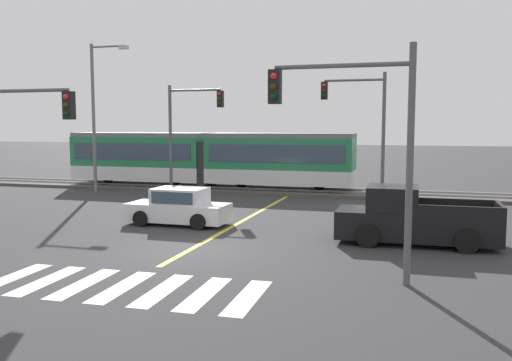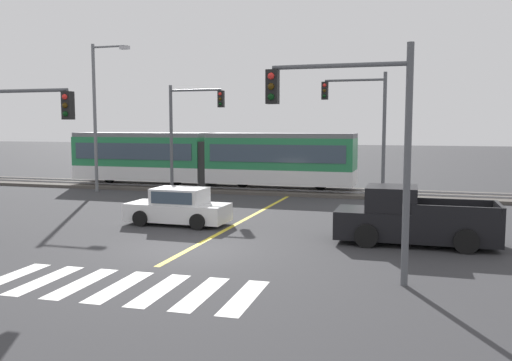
% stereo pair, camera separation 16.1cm
% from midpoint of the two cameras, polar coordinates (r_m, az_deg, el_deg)
% --- Properties ---
extents(ground_plane, '(200.00, 200.00, 0.00)m').
position_cam_midpoint_polar(ground_plane, '(18.05, -6.91, -7.28)').
color(ground_plane, '#333335').
extents(track_bed, '(120.00, 4.00, 0.18)m').
position_cam_midpoint_polar(track_bed, '(33.14, 4.30, -1.11)').
color(track_bed, '#4C4742').
rests_on(track_bed, ground).
extents(rail_near, '(120.00, 0.08, 0.10)m').
position_cam_midpoint_polar(rail_near, '(32.43, 4.02, -1.02)').
color(rail_near, '#939399').
rests_on(rail_near, track_bed).
extents(rail_far, '(120.00, 0.08, 0.10)m').
position_cam_midpoint_polar(rail_far, '(33.82, 4.56, -0.74)').
color(rail_far, '#939399').
rests_on(rail_far, track_bed).
extents(light_rail_tram, '(18.50, 2.64, 3.43)m').
position_cam_midpoint_polar(light_rail_tram, '(34.62, -4.88, 2.43)').
color(light_rail_tram, silver).
rests_on(light_rail_tram, track_bed).
extents(crosswalk_stripe_0, '(0.64, 2.81, 0.01)m').
position_cam_midpoint_polar(crosswalk_stripe_0, '(16.21, -24.22, -9.25)').
color(crosswalk_stripe_0, silver).
rests_on(crosswalk_stripe_0, ground).
extents(crosswalk_stripe_1, '(0.64, 2.81, 0.01)m').
position_cam_midpoint_polar(crosswalk_stripe_1, '(15.55, -21.04, -9.75)').
color(crosswalk_stripe_1, silver).
rests_on(crosswalk_stripe_1, ground).
extents(crosswalk_stripe_2, '(0.64, 2.81, 0.01)m').
position_cam_midpoint_polar(crosswalk_stripe_2, '(14.94, -17.58, -10.27)').
color(crosswalk_stripe_2, silver).
rests_on(crosswalk_stripe_2, ground).
extents(crosswalk_stripe_3, '(0.64, 2.81, 0.01)m').
position_cam_midpoint_polar(crosswalk_stripe_3, '(14.39, -13.83, -10.78)').
color(crosswalk_stripe_3, silver).
rests_on(crosswalk_stripe_3, ground).
extents(crosswalk_stripe_4, '(0.64, 2.81, 0.01)m').
position_cam_midpoint_polar(crosswalk_stripe_4, '(13.91, -9.78, -11.28)').
color(crosswalk_stripe_4, silver).
rests_on(crosswalk_stripe_4, ground).
extents(crosswalk_stripe_5, '(0.64, 2.81, 0.01)m').
position_cam_midpoint_polar(crosswalk_stripe_5, '(13.50, -5.45, -11.75)').
color(crosswalk_stripe_5, silver).
rests_on(crosswalk_stripe_5, ground).
extents(crosswalk_stripe_6, '(0.64, 2.81, 0.01)m').
position_cam_midpoint_polar(crosswalk_stripe_6, '(13.17, -0.86, -12.18)').
color(crosswalk_stripe_6, silver).
rests_on(crosswalk_stripe_6, ground).
extents(lane_centre_line, '(0.20, 16.28, 0.01)m').
position_cam_midpoint_polar(lane_centre_line, '(23.46, -1.10, -4.19)').
color(lane_centre_line, gold).
rests_on(lane_centre_line, ground).
extents(sedan_crossing, '(4.23, 1.97, 1.52)m').
position_cam_midpoint_polar(sedan_crossing, '(22.58, -7.99, -2.84)').
color(sedan_crossing, silver).
rests_on(sedan_crossing, ground).
extents(pickup_truck, '(5.42, 2.27, 1.98)m').
position_cam_midpoint_polar(pickup_truck, '(19.43, 16.29, -3.99)').
color(pickup_truck, black).
rests_on(pickup_truck, ground).
extents(traffic_light_near_right, '(3.75, 0.38, 6.11)m').
position_cam_midpoint_polar(traffic_light_near_right, '(14.11, 10.97, 5.41)').
color(traffic_light_near_right, '#515459').
rests_on(traffic_light_near_right, ground).
extents(traffic_light_far_left, '(3.25, 0.38, 6.31)m').
position_cam_midpoint_polar(traffic_light_far_left, '(30.42, -7.02, 5.96)').
color(traffic_light_far_left, '#515459').
rests_on(traffic_light_far_left, ground).
extents(traffic_light_near_left, '(3.75, 0.38, 5.68)m').
position_cam_midpoint_polar(traffic_light_near_left, '(19.92, -24.04, 4.39)').
color(traffic_light_near_left, '#515459').
rests_on(traffic_light_near_left, ground).
extents(traffic_light_far_right, '(3.25, 0.38, 6.72)m').
position_cam_midpoint_polar(traffic_light_far_right, '(27.94, 11.46, 6.36)').
color(traffic_light_far_right, '#515459').
rests_on(traffic_light_far_right, ground).
extents(street_lamp_west, '(2.55, 0.28, 8.98)m').
position_cam_midpoint_polar(street_lamp_west, '(34.60, -16.16, 7.31)').
color(street_lamp_west, slate).
rests_on(street_lamp_west, ground).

